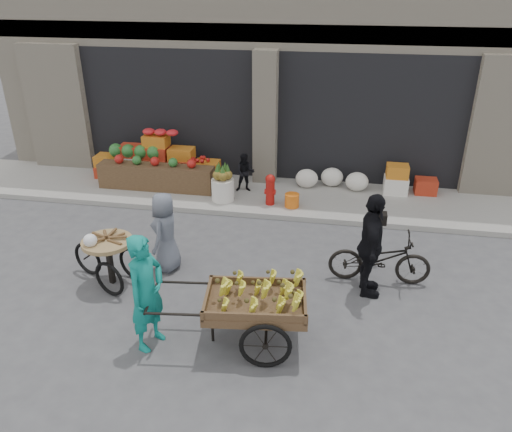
% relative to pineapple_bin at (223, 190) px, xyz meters
% --- Properties ---
extents(ground, '(80.00, 80.00, 0.00)m').
position_rel_pineapple_bin_xyz_m(ground, '(0.75, -3.60, -0.37)').
color(ground, '#424244').
rests_on(ground, ground).
extents(sidewalk, '(18.00, 2.20, 0.12)m').
position_rel_pineapple_bin_xyz_m(sidewalk, '(0.75, 0.50, -0.31)').
color(sidewalk, gray).
rests_on(sidewalk, ground).
extents(building, '(14.00, 6.45, 7.00)m').
position_rel_pineapple_bin_xyz_m(building, '(0.75, 4.43, 3.00)').
color(building, beige).
rests_on(building, ground).
extents(fruit_display, '(3.10, 1.12, 1.24)m').
position_rel_pineapple_bin_xyz_m(fruit_display, '(-1.73, 0.78, 0.30)').
color(fruit_display, '#A82C17').
rests_on(fruit_display, sidewalk).
extents(pineapple_bin, '(0.52, 0.52, 0.50)m').
position_rel_pineapple_bin_xyz_m(pineapple_bin, '(0.00, 0.00, 0.00)').
color(pineapple_bin, silver).
rests_on(pineapple_bin, sidewalk).
extents(fire_hydrant, '(0.22, 0.22, 0.71)m').
position_rel_pineapple_bin_xyz_m(fire_hydrant, '(1.10, -0.05, 0.13)').
color(fire_hydrant, '#A5140F').
rests_on(fire_hydrant, sidewalk).
extents(orange_bucket, '(0.32, 0.32, 0.30)m').
position_rel_pineapple_bin_xyz_m(orange_bucket, '(1.60, -0.10, -0.10)').
color(orange_bucket, orange).
rests_on(orange_bucket, sidewalk).
extents(right_bay_goods, '(3.35, 0.60, 0.70)m').
position_rel_pineapple_bin_xyz_m(right_bay_goods, '(3.36, 1.10, 0.04)').
color(right_bay_goods, silver).
rests_on(right_bay_goods, sidewalk).
extents(seated_person, '(0.51, 0.43, 0.93)m').
position_rel_pineapple_bin_xyz_m(seated_person, '(0.40, 0.60, 0.21)').
color(seated_person, black).
rests_on(seated_person, sidewalk).
extents(banana_cart, '(2.51, 1.26, 1.01)m').
position_rel_pineapple_bin_xyz_m(banana_cart, '(1.53, -4.59, 0.36)').
color(banana_cart, brown).
rests_on(banana_cart, ground).
extents(vendor_woman, '(0.60, 0.74, 1.75)m').
position_rel_pineapple_bin_xyz_m(vendor_woman, '(0.11, -4.87, 0.51)').
color(vendor_woman, '#108075').
rests_on(vendor_woman, ground).
extents(tricycle_cart, '(1.45, 1.08, 0.95)m').
position_rel_pineapple_bin_xyz_m(tricycle_cart, '(-1.14, -3.49, 0.20)').
color(tricycle_cart, '#9E7F51').
rests_on(tricycle_cart, ground).
extents(vendor_grey, '(0.52, 0.75, 1.47)m').
position_rel_pineapple_bin_xyz_m(vendor_grey, '(-0.34, -2.87, 0.36)').
color(vendor_grey, slate).
rests_on(vendor_grey, ground).
extents(bicycle, '(1.73, 0.65, 0.90)m').
position_rel_pineapple_bin_xyz_m(bicycle, '(3.38, -2.63, 0.08)').
color(bicycle, black).
rests_on(bicycle, ground).
extents(cyclist, '(0.47, 1.06, 1.79)m').
position_rel_pineapple_bin_xyz_m(cyclist, '(3.18, -3.03, 0.52)').
color(cyclist, black).
rests_on(cyclist, ground).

